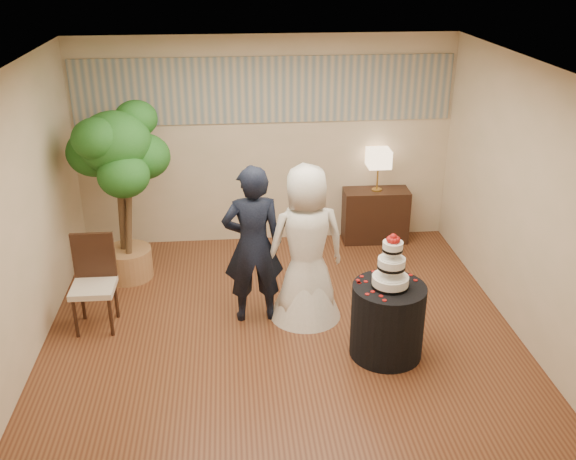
{
  "coord_description": "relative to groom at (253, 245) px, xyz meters",
  "views": [
    {
      "loc": [
        -0.48,
        -5.76,
        3.82
      ],
      "look_at": [
        0.1,
        0.4,
        1.05
      ],
      "focal_mm": 40.0,
      "sensor_mm": 36.0,
      "label": 1
    }
  ],
  "objects": [
    {
      "name": "ceiling",
      "position": [
        0.27,
        -0.4,
        1.91
      ],
      "size": [
        5.0,
        5.0,
        0.0
      ],
      "primitive_type": "cube",
      "color": "white",
      "rests_on": "wall_back"
    },
    {
      "name": "wedding_cake",
      "position": [
        1.29,
        -0.82,
        0.16
      ],
      "size": [
        0.36,
        0.36,
        0.56
      ],
      "primitive_type": null,
      "color": "white",
      "rests_on": "cake_table"
    },
    {
      "name": "wall_right",
      "position": [
        2.77,
        -0.4,
        0.51
      ],
      "size": [
        0.06,
        5.0,
        2.8
      ],
      "primitive_type": "cube",
      "color": "beige",
      "rests_on": "ground"
    },
    {
      "name": "ficus_tree",
      "position": [
        -1.52,
        1.1,
        0.22
      ],
      "size": [
        1.24,
        1.24,
        2.22
      ],
      "primitive_type": null,
      "rotation": [
        0.0,
        0.0,
        -1.37
      ],
      "color": "#215C1D",
      "rests_on": "floor"
    },
    {
      "name": "groom",
      "position": [
        0.0,
        0.0,
        0.0
      ],
      "size": [
        0.67,
        0.46,
        1.78
      ],
      "primitive_type": "imported",
      "rotation": [
        0.0,
        0.0,
        3.2
      ],
      "color": "black",
      "rests_on": "floor"
    },
    {
      "name": "floor",
      "position": [
        0.27,
        -0.4,
        -0.89
      ],
      "size": [
        5.0,
        5.0,
        0.0
      ],
      "primitive_type": "cube",
      "color": "brown",
      "rests_on": "ground"
    },
    {
      "name": "bride",
      "position": [
        0.57,
        -0.01,
        -0.01
      ],
      "size": [
        0.97,
        0.92,
        1.76
      ],
      "primitive_type": "imported",
      "rotation": [
        0.0,
        0.0,
        3.3
      ],
      "color": "white",
      "rests_on": "floor"
    },
    {
      "name": "cake_table",
      "position": [
        1.29,
        -0.82,
        -0.5
      ],
      "size": [
        0.88,
        0.88,
        0.77
      ],
      "primitive_type": "cylinder",
      "rotation": [
        0.0,
        0.0,
        0.25
      ],
      "color": "black",
      "rests_on": "floor"
    },
    {
      "name": "console",
      "position": [
        1.77,
        1.9,
        -0.52
      ],
      "size": [
        0.9,
        0.42,
        0.74
      ],
      "primitive_type": "cube",
      "rotation": [
        0.0,
        0.0,
        -0.03
      ],
      "color": "black",
      "rests_on": "floor"
    },
    {
      "name": "wall_front",
      "position": [
        0.27,
        -2.9,
        0.51
      ],
      "size": [
        5.0,
        0.06,
        2.8
      ],
      "primitive_type": "cube",
      "color": "beige",
      "rests_on": "ground"
    },
    {
      "name": "mural_border",
      "position": [
        0.27,
        2.08,
        1.21
      ],
      "size": [
        4.9,
        0.02,
        0.85
      ],
      "primitive_type": "cube",
      "color": "gray",
      "rests_on": "wall_back"
    },
    {
      "name": "table_lamp",
      "position": [
        1.77,
        1.9,
        0.14
      ],
      "size": [
        0.3,
        0.3,
        0.58
      ],
      "primitive_type": null,
      "color": "beige",
      "rests_on": "console"
    },
    {
      "name": "side_chair",
      "position": [
        -1.71,
        -0.04,
        -0.38
      ],
      "size": [
        0.47,
        0.49,
        1.03
      ],
      "primitive_type": null,
      "rotation": [
        0.0,
        0.0,
        -0.01
      ],
      "color": "black",
      "rests_on": "floor"
    },
    {
      "name": "wall_left",
      "position": [
        -2.23,
        -0.4,
        0.51
      ],
      "size": [
        0.06,
        5.0,
        2.8
      ],
      "primitive_type": "cube",
      "color": "beige",
      "rests_on": "ground"
    },
    {
      "name": "wall_back",
      "position": [
        0.27,
        2.1,
        0.51
      ],
      "size": [
        5.0,
        0.06,
        2.8
      ],
      "primitive_type": "cube",
      "color": "beige",
      "rests_on": "ground"
    }
  ]
}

